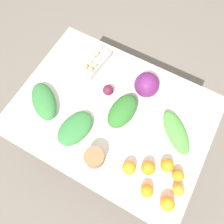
{
  "coord_description": "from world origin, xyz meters",
  "views": [
    {
      "loc": [
        -0.24,
        0.44,
        2.02
      ],
      "look_at": [
        0.0,
        0.0,
        0.75
      ],
      "focal_mm": 35.0,
      "sensor_mm": 36.0,
      "label": 1
    }
  ],
  "objects_px": {
    "egg_carton": "(96,62)",
    "greens_bunch_beet_tops": "(176,132)",
    "orange_1": "(178,175)",
    "orange_5": "(167,204)",
    "beet_root": "(108,90)",
    "greens_bunch_kale": "(123,111)",
    "greens_bunch_dandelion": "(44,101)",
    "orange_2": "(167,165)",
    "orange_4": "(178,190)",
    "cabbage_purple": "(147,85)",
    "orange_3": "(147,191)",
    "orange_0": "(148,168)",
    "orange_6": "(129,168)",
    "paper_bag": "(94,158)",
    "greens_bunch_scallion": "(75,128)"
  },
  "relations": [
    {
      "from": "orange_3",
      "to": "orange_4",
      "type": "distance_m",
      "value": 0.17
    },
    {
      "from": "egg_carton",
      "to": "greens_bunch_scallion",
      "type": "height_order",
      "value": "egg_carton"
    },
    {
      "from": "greens_bunch_kale",
      "to": "greens_bunch_dandelion",
      "type": "height_order",
      "value": "greens_bunch_kale"
    },
    {
      "from": "greens_bunch_dandelion",
      "to": "orange_1",
      "type": "relative_size",
      "value": 4.06
    },
    {
      "from": "greens_bunch_dandelion",
      "to": "orange_4",
      "type": "relative_size",
      "value": 4.24
    },
    {
      "from": "orange_3",
      "to": "greens_bunch_dandelion",
      "type": "bearing_deg",
      "value": -11.94
    },
    {
      "from": "greens_bunch_beet_tops",
      "to": "orange_1",
      "type": "xyz_separation_m",
      "value": [
        -0.11,
        0.23,
        -0.0
      ]
    },
    {
      "from": "cabbage_purple",
      "to": "beet_root",
      "type": "relative_size",
      "value": 2.28
    },
    {
      "from": "greens_bunch_scallion",
      "to": "greens_bunch_beet_tops",
      "type": "height_order",
      "value": "greens_bunch_beet_tops"
    },
    {
      "from": "beet_root",
      "to": "cabbage_purple",
      "type": "bearing_deg",
      "value": -147.85
    },
    {
      "from": "cabbage_purple",
      "to": "beet_root",
      "type": "bearing_deg",
      "value": 32.15
    },
    {
      "from": "orange_1",
      "to": "greens_bunch_kale",
      "type": "bearing_deg",
      "value": -22.87
    },
    {
      "from": "egg_carton",
      "to": "orange_3",
      "type": "distance_m",
      "value": 0.88
    },
    {
      "from": "greens_bunch_kale",
      "to": "beet_root",
      "type": "relative_size",
      "value": 3.57
    },
    {
      "from": "orange_1",
      "to": "orange_6",
      "type": "relative_size",
      "value": 0.86
    },
    {
      "from": "beet_root",
      "to": "greens_bunch_kale",
      "type": "bearing_deg",
      "value": 150.11
    },
    {
      "from": "greens_bunch_kale",
      "to": "beet_root",
      "type": "bearing_deg",
      "value": -29.89
    },
    {
      "from": "orange_1",
      "to": "orange_5",
      "type": "distance_m",
      "value": 0.16
    },
    {
      "from": "orange_4",
      "to": "egg_carton",
      "type": "bearing_deg",
      "value": -31.29
    },
    {
      "from": "greens_bunch_beet_tops",
      "to": "greens_bunch_scallion",
      "type": "bearing_deg",
      "value": 26.59
    },
    {
      "from": "cabbage_purple",
      "to": "paper_bag",
      "type": "bearing_deg",
      "value": 83.54
    },
    {
      "from": "paper_bag",
      "to": "cabbage_purple",
      "type": "bearing_deg",
      "value": -96.46
    },
    {
      "from": "greens_bunch_beet_tops",
      "to": "orange_5",
      "type": "xyz_separation_m",
      "value": [
        -0.11,
        0.39,
        0.01
      ]
    },
    {
      "from": "paper_bag",
      "to": "beet_root",
      "type": "height_order",
      "value": "paper_bag"
    },
    {
      "from": "greens_bunch_dandelion",
      "to": "orange_4",
      "type": "xyz_separation_m",
      "value": [
        -0.95,
        0.08,
        -0.01
      ]
    },
    {
      "from": "egg_carton",
      "to": "greens_bunch_kale",
      "type": "xyz_separation_m",
      "value": [
        -0.33,
        0.23,
        0.0
      ]
    },
    {
      "from": "greens_bunch_kale",
      "to": "orange_0",
      "type": "height_order",
      "value": "greens_bunch_kale"
    },
    {
      "from": "greens_bunch_beet_tops",
      "to": "orange_1",
      "type": "distance_m",
      "value": 0.25
    },
    {
      "from": "greens_bunch_kale",
      "to": "orange_1",
      "type": "bearing_deg",
      "value": 157.13
    },
    {
      "from": "orange_2",
      "to": "orange_4",
      "type": "height_order",
      "value": "orange_2"
    },
    {
      "from": "beet_root",
      "to": "greens_bunch_dandelion",
      "type": "bearing_deg",
      "value": 39.89
    },
    {
      "from": "orange_6",
      "to": "paper_bag",
      "type": "bearing_deg",
      "value": 13.12
    },
    {
      "from": "greens_bunch_kale",
      "to": "greens_bunch_beet_tops",
      "type": "distance_m",
      "value": 0.34
    },
    {
      "from": "orange_0",
      "to": "orange_6",
      "type": "distance_m",
      "value": 0.11
    },
    {
      "from": "orange_2",
      "to": "orange_5",
      "type": "height_order",
      "value": "orange_5"
    },
    {
      "from": "orange_4",
      "to": "beet_root",
      "type": "bearing_deg",
      "value": -28.83
    },
    {
      "from": "cabbage_purple",
      "to": "egg_carton",
      "type": "xyz_separation_m",
      "value": [
        0.39,
        -0.01,
        -0.04
      ]
    },
    {
      "from": "orange_0",
      "to": "orange_6",
      "type": "relative_size",
      "value": 1.02
    },
    {
      "from": "paper_bag",
      "to": "egg_carton",
      "type": "bearing_deg",
      "value": -60.16
    },
    {
      "from": "greens_bunch_dandelion",
      "to": "greens_bunch_beet_tops",
      "type": "distance_m",
      "value": 0.84
    },
    {
      "from": "cabbage_purple",
      "to": "orange_6",
      "type": "height_order",
      "value": "cabbage_purple"
    },
    {
      "from": "beet_root",
      "to": "orange_1",
      "type": "bearing_deg",
      "value": 155.28
    },
    {
      "from": "greens_bunch_kale",
      "to": "orange_0",
      "type": "relative_size",
      "value": 3.09
    },
    {
      "from": "egg_carton",
      "to": "greens_bunch_beet_tops",
      "type": "xyz_separation_m",
      "value": [
        -0.67,
        0.19,
        -0.01
      ]
    },
    {
      "from": "greens_bunch_kale",
      "to": "orange_5",
      "type": "distance_m",
      "value": 0.58
    },
    {
      "from": "cabbage_purple",
      "to": "egg_carton",
      "type": "bearing_deg",
      "value": -2.11
    },
    {
      "from": "cabbage_purple",
      "to": "orange_3",
      "type": "relative_size",
      "value": 2.21
    },
    {
      "from": "orange_2",
      "to": "orange_3",
      "type": "distance_m",
      "value": 0.18
    },
    {
      "from": "orange_5",
      "to": "greens_bunch_beet_tops",
      "type": "bearing_deg",
      "value": -74.13
    },
    {
      "from": "orange_4",
      "to": "greens_bunch_beet_tops",
      "type": "bearing_deg",
      "value": -65.12
    }
  ]
}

